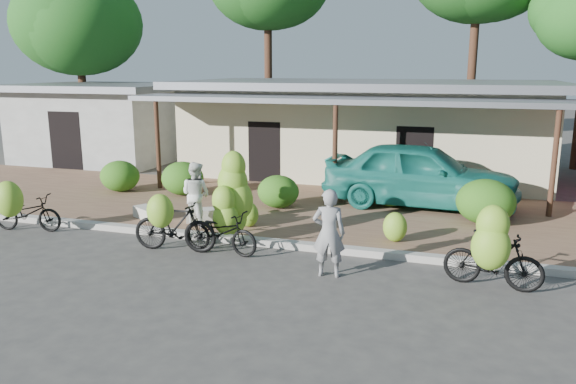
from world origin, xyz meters
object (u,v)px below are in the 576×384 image
(vendor, at_px, (329,233))
(bystander, at_px, (196,194))
(tree_back_left, at_px, (76,22))
(teal_van, at_px, (420,174))
(sack_far, at_px, (147,213))
(sack_near, at_px, (203,215))
(bike_left, at_px, (173,224))
(bike_center, at_px, (228,211))
(bike_far_left, at_px, (23,209))
(bike_right, at_px, (493,253))

(vendor, relative_size, bystander, 1.08)
(tree_back_left, height_order, teal_van, tree_back_left)
(bystander, bearing_deg, sack_far, 3.06)
(tree_back_left, distance_m, sack_near, 15.99)
(bike_left, bearing_deg, vendor, -100.78)
(sack_far, bearing_deg, bike_left, -46.24)
(tree_back_left, bearing_deg, teal_van, -23.32)
(tree_back_left, relative_size, bike_center, 3.80)
(bike_far_left, relative_size, bike_right, 0.99)
(bike_right, bearing_deg, vendor, 100.70)
(sack_near, distance_m, bystander, 0.76)
(sack_far, bearing_deg, bike_far_left, -144.22)
(bike_left, distance_m, bike_center, 1.18)
(tree_back_left, relative_size, bystander, 5.17)
(bike_center, bearing_deg, vendor, -101.37)
(tree_back_left, distance_m, bike_center, 17.69)
(bike_left, height_order, vendor, vendor)
(tree_back_left, height_order, sack_far, tree_back_left)
(teal_van, bearing_deg, bike_left, 141.78)
(sack_near, bearing_deg, bike_right, -18.88)
(tree_back_left, distance_m, vendor, 20.02)
(tree_back_left, bearing_deg, bystander, -43.36)
(bike_center, relative_size, bike_right, 1.19)
(tree_back_left, distance_m, sack_far, 15.14)
(bike_far_left, height_order, bike_right, bike_right)
(bike_right, relative_size, bystander, 1.14)
(sack_near, xyz_separation_m, teal_van, (4.94, 3.17, 0.73))
(vendor, bearing_deg, bike_right, 174.39)
(bike_left, relative_size, sack_far, 2.50)
(bike_left, distance_m, sack_far, 2.60)
(bike_far_left, bearing_deg, bike_left, -102.66)
(bike_center, bearing_deg, teal_van, -28.79)
(bike_far_left, bearing_deg, sack_near, -73.53)
(bystander, bearing_deg, tree_back_left, -31.47)
(bike_right, height_order, sack_far, bike_right)
(bike_right, bearing_deg, bike_center, 89.87)
(tree_back_left, xyz_separation_m, bike_far_left, (7.34, -11.93, -5.25))
(tree_back_left, distance_m, teal_van, 18.12)
(bystander, bearing_deg, vendor, 164.12)
(bike_right, xyz_separation_m, sack_near, (-6.62, 2.27, -0.43))
(bike_left, bearing_deg, tree_back_left, 37.93)
(bike_left, xyz_separation_m, bystander, (-0.28, 1.63, 0.27))
(sack_near, height_order, vendor, vendor)
(tree_back_left, height_order, bike_right, tree_back_left)
(bike_far_left, height_order, sack_near, bike_far_left)
(bike_far_left, distance_m, vendor, 7.54)
(bystander, height_order, teal_van, teal_van)
(sack_near, bearing_deg, bike_center, -48.35)
(bike_right, xyz_separation_m, teal_van, (-1.69, 5.43, 0.29))
(tree_back_left, distance_m, bike_left, 17.45)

